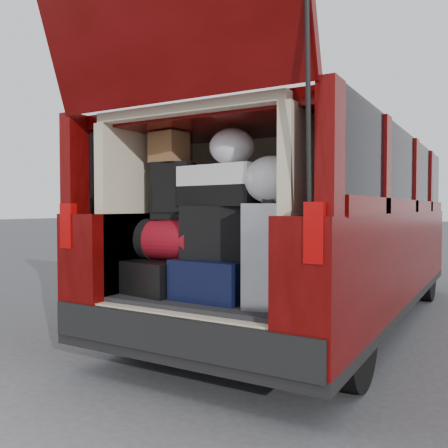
# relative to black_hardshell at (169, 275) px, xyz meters

# --- Properties ---
(ground) EXTENTS (80.00, 80.00, 0.00)m
(ground) POSITION_rel_black_hardshell_xyz_m (0.38, -0.14, -0.66)
(ground) COLOR #39393B
(ground) RESTS_ON ground
(minivan) EXTENTS (1.90, 5.35, 2.77)m
(minivan) POSITION_rel_black_hardshell_xyz_m (0.38, 1.71, 0.25)
(minivan) COLOR black
(minivan) RESTS_ON ground
(load_floor) EXTENTS (1.24, 1.05, 0.55)m
(load_floor) POSITION_rel_black_hardshell_xyz_m (0.38, 0.13, -0.39)
(load_floor) COLOR black
(load_floor) RESTS_ON ground
(black_hardshell) EXTENTS (0.49, 0.62, 0.23)m
(black_hardshell) POSITION_rel_black_hardshell_xyz_m (0.00, 0.00, 0.00)
(black_hardshell) COLOR black
(black_hardshell) RESTS_ON load_floor
(navy_hardshell) EXTENTS (0.51, 0.61, 0.26)m
(navy_hardshell) POSITION_rel_black_hardshell_xyz_m (0.44, 0.02, 0.02)
(navy_hardshell) COLOR black
(navy_hardshell) RESTS_ON load_floor
(silver_roller) EXTENTS (0.33, 0.45, 0.62)m
(silver_roller) POSITION_rel_black_hardshell_xyz_m (0.82, -0.07, 0.19)
(silver_roller) COLOR silver
(silver_roller) RESTS_ON load_floor
(red_duffel) EXTENTS (0.44, 0.30, 0.28)m
(red_duffel) POSITION_rel_black_hardshell_xyz_m (0.03, -0.02, 0.25)
(red_duffel) COLOR maroon
(red_duffel) RESTS_ON black_hardshell
(black_soft_case) EXTENTS (0.52, 0.36, 0.34)m
(black_soft_case) POSITION_rel_black_hardshell_xyz_m (0.41, 0.02, 0.32)
(black_soft_case) COLOR black
(black_soft_case) RESTS_ON navy_hardshell
(backpack) EXTENTS (0.31, 0.22, 0.40)m
(backpack) POSITION_rel_black_hardshell_xyz_m (0.02, 0.03, 0.60)
(backpack) COLOR black
(backpack) RESTS_ON red_duffel
(twotone_duffel) EXTENTS (0.64, 0.40, 0.27)m
(twotone_duffel) POSITION_rel_black_hardshell_xyz_m (0.43, 0.05, 0.62)
(twotone_duffel) COLOR white
(twotone_duffel) RESTS_ON black_soft_case
(grocery_sack_lower) EXTENTS (0.25, 0.22, 0.21)m
(grocery_sack_lower) POSITION_rel_black_hardshell_xyz_m (-0.02, 0.03, 0.90)
(grocery_sack_lower) COLOR brown
(grocery_sack_lower) RESTS_ON backpack
(plastic_bag_center) EXTENTS (0.31, 0.30, 0.24)m
(plastic_bag_center) POSITION_rel_black_hardshell_xyz_m (0.48, 0.05, 0.88)
(plastic_bag_center) COLOR white
(plastic_bag_center) RESTS_ON twotone_duffel
(plastic_bag_right) EXTENTS (0.38, 0.36, 0.29)m
(plastic_bag_right) POSITION_rel_black_hardshell_xyz_m (0.82, -0.07, 0.65)
(plastic_bag_right) COLOR white
(plastic_bag_right) RESTS_ON silver_roller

